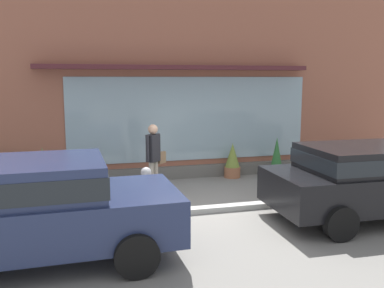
# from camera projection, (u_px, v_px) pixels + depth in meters

# --- Properties ---
(ground_plane) EXTENTS (60.00, 60.00, 0.00)m
(ground_plane) POSITION_uv_depth(u_px,v_px,m) (209.00, 209.00, 9.17)
(ground_plane) COLOR gray
(curb_strip) EXTENTS (14.00, 0.24, 0.12)m
(curb_strip) POSITION_uv_depth(u_px,v_px,m) (211.00, 209.00, 8.97)
(curb_strip) COLOR #B2B2AD
(curb_strip) RESTS_ON ground_plane
(storefront) EXTENTS (14.00, 0.81, 5.23)m
(storefront) POSITION_uv_depth(u_px,v_px,m) (176.00, 88.00, 11.82)
(storefront) COLOR #935642
(storefront) RESTS_ON ground_plane
(fire_hydrant) EXTENTS (0.38, 0.34, 0.88)m
(fire_hydrant) POSITION_uv_depth(u_px,v_px,m) (146.00, 186.00, 9.35)
(fire_hydrant) COLOR #B2B2B7
(fire_hydrant) RESTS_ON ground_plane
(pedestrian_with_handbag) EXTENTS (0.55, 0.48, 1.75)m
(pedestrian_with_handbag) POSITION_uv_depth(u_px,v_px,m) (154.00, 154.00, 10.02)
(pedestrian_with_handbag) COLOR #9E9384
(pedestrian_with_handbag) RESTS_ON ground_plane
(parked_car_black) EXTENTS (4.22, 2.13, 1.50)m
(parked_car_black) POSITION_uv_depth(u_px,v_px,m) (369.00, 177.00, 8.44)
(parked_car_black) COLOR black
(parked_car_black) RESTS_ON ground_plane
(parked_car_navy) EXTENTS (4.26, 2.20, 1.60)m
(parked_car_navy) POSITION_uv_depth(u_px,v_px,m) (35.00, 205.00, 6.40)
(parked_car_navy) COLOR navy
(parked_car_navy) RESTS_ON ground_plane
(potted_plant_trailing_edge) EXTENTS (0.24, 0.24, 1.12)m
(potted_plant_trailing_edge) POSITION_uv_depth(u_px,v_px,m) (43.00, 170.00, 10.66)
(potted_plant_trailing_edge) COLOR #9E6042
(potted_plant_trailing_edge) RESTS_ON ground_plane
(potted_plant_window_center) EXTENTS (0.39, 0.39, 1.15)m
(potted_plant_window_center) POSITION_uv_depth(u_px,v_px,m) (277.00, 158.00, 12.19)
(potted_plant_window_center) COLOR #9E6042
(potted_plant_window_center) RESTS_ON ground_plane
(potted_plant_window_left) EXTENTS (0.33, 0.33, 0.71)m
(potted_plant_window_left) POSITION_uv_depth(u_px,v_px,m) (310.00, 160.00, 12.91)
(potted_plant_window_left) COLOR #33473D
(potted_plant_window_left) RESTS_ON ground_plane
(potted_plant_near_hydrant) EXTENTS (0.46, 0.46, 1.00)m
(potted_plant_near_hydrant) POSITION_uv_depth(u_px,v_px,m) (232.00, 161.00, 12.07)
(potted_plant_near_hydrant) COLOR #9E6042
(potted_plant_near_hydrant) RESTS_ON ground_plane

